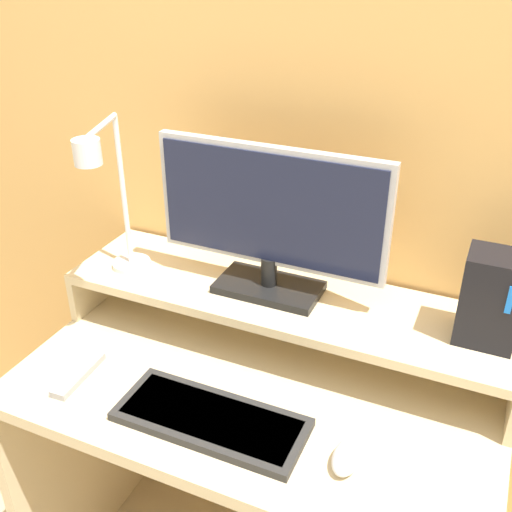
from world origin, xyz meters
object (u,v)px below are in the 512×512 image
Objects in this scene: mouse at (347,457)px; remote_control at (79,374)px; keyboard at (211,419)px; router_dock at (491,298)px; desk_lamp at (110,196)px; monitor at (270,218)px.

mouse reaches higher than remote_control.
mouse reaches higher than keyboard.
router_dock is at bearing 58.85° from mouse.
router_dock is 1.24× the size of remote_control.
mouse is at bearing -17.06° from desk_lamp.
router_dock reaches higher than keyboard.
desk_lamp reaches higher than router_dock.
monitor is 5.58× the size of mouse.
desk_lamp is 0.39m from remote_control.
router_dock reaches higher than mouse.
desk_lamp is (-0.32, -0.11, 0.04)m from monitor.
mouse is at bearing 1.91° from keyboard.
keyboard is at bearing -0.83° from remote_control.
router_dock is 0.50× the size of keyboard.
remote_control is at bearing -87.69° from desk_lamp.
monitor is 1.36× the size of desk_lamp.
mouse is 0.59m from remote_control.
mouse is (0.27, 0.01, 0.01)m from keyboard.
router_dock is at bearing 34.48° from keyboard.
desk_lamp is 4.09× the size of mouse.
keyboard is at bearing -88.68° from monitor.
monitor is at bearing 43.52° from remote_control.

